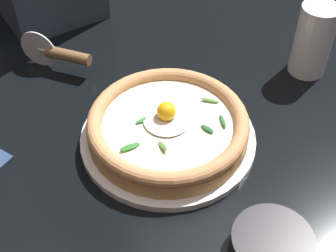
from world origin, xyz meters
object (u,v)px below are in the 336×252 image
Objects in this scene: drinking_glass at (312,45)px; pizza at (168,125)px; side_bowl at (272,245)px; pizza_cutter at (60,54)px.

pizza is at bearing -81.25° from drinking_glass.
pizza is 2.38× the size of side_bowl.
side_bowl is 0.40m from drinking_glass.
side_bowl is 0.80× the size of drinking_glass.
side_bowl is at bearing -44.66° from drinking_glass.
pizza_cutter is at bearing -116.33° from drinking_glass.
pizza is 2.29× the size of pizza_cutter.
drinking_glass is (-0.05, 0.31, 0.02)m from pizza.
pizza_cutter reaches higher than pizza.
pizza_cutter is at bearing -165.10° from side_bowl.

